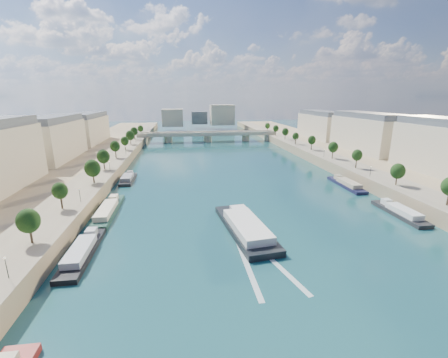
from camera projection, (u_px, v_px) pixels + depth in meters
name	position (u px, v px, depth m)	size (l,w,h in m)	color
ground	(234.00, 184.00, 127.91)	(700.00, 700.00, 0.00)	#0D373B
quay_left	(53.00, 185.00, 117.44)	(44.00, 520.00, 5.00)	#9E8460
quay_right	(388.00, 172.00, 137.05)	(44.00, 520.00, 5.00)	#9E8460
pave_left	(93.00, 177.00, 118.80)	(14.00, 520.00, 0.10)	gray
pave_right	(359.00, 168.00, 134.33)	(14.00, 520.00, 0.10)	gray
trees_left	(98.00, 163.00, 119.53)	(4.80, 268.80, 8.26)	#382B1E
trees_right	(344.00, 152.00, 142.15)	(4.80, 268.80, 8.26)	#382B1E
lamps_left	(97.00, 176.00, 109.14)	(0.36, 200.36, 4.28)	black
lamps_right	(344.00, 160.00, 137.76)	(0.36, 200.36, 4.28)	black
buildings_left	(26.00, 145.00, 123.40)	(16.00, 226.00, 23.20)	beige
buildings_right	(401.00, 138.00, 146.56)	(16.00, 226.00, 23.20)	beige
skyline	(203.00, 116.00, 333.90)	(79.00, 42.00, 22.00)	beige
bridge	(208.00, 135.00, 245.88)	(112.00, 12.00, 8.15)	#C1B79E
tour_barge	(245.00, 227.00, 82.14)	(13.00, 33.00, 4.36)	black
wake	(261.00, 263.00, 66.75)	(10.73, 26.00, 0.04)	silver
moored_barges_left	(75.00, 264.00, 64.93)	(5.00, 158.38, 3.60)	#192337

